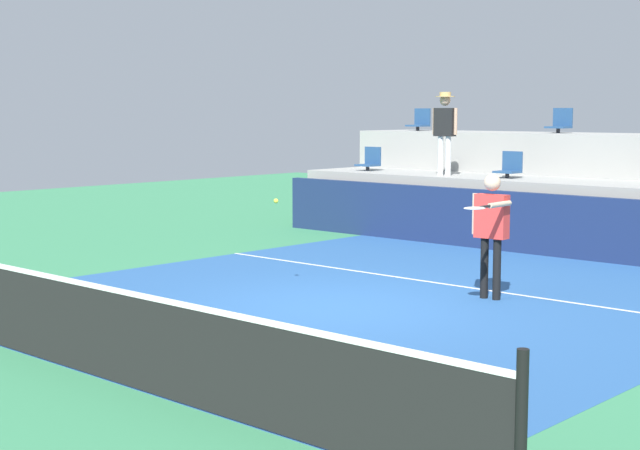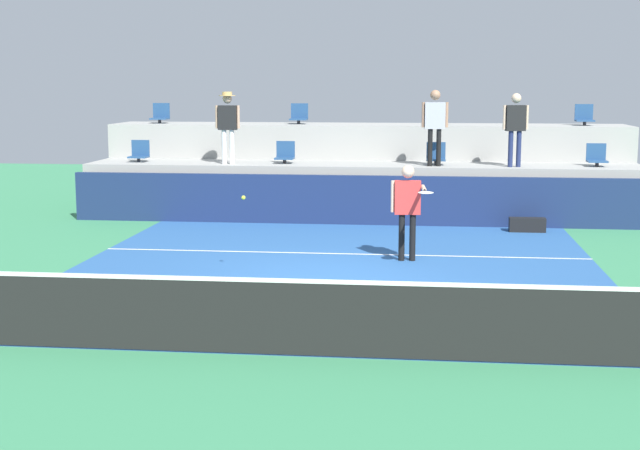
{
  "view_description": "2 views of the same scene",
  "coord_description": "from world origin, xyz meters",
  "views": [
    {
      "loc": [
        8.25,
        -9.17,
        2.54
      ],
      "look_at": [
        1.04,
        -1.36,
        1.29
      ],
      "focal_mm": 54.07,
      "sensor_mm": 36.0,
      "label": 1
    },
    {
      "loc": [
        1.47,
        -14.03,
        3.13
      ],
      "look_at": [
        -0.08,
        -0.62,
        1.01
      ],
      "focal_mm": 50.92,
      "sensor_mm": 36.0,
      "label": 2
    }
  ],
  "objects": [
    {
      "name": "ground_plane",
      "position": [
        0.0,
        0.0,
        0.0
      ],
      "size": [
        40.0,
        40.0,
        0.0
      ],
      "primitive_type": "plane",
      "color": "#388456"
    },
    {
      "name": "court_inner_paint",
      "position": [
        0.0,
        1.0,
        0.0
      ],
      "size": [
        9.0,
        10.0,
        0.01
      ],
      "primitive_type": "cube",
      "color": "#285693",
      "rests_on": "ground_plane"
    },
    {
      "name": "court_service_line",
      "position": [
        0.0,
        2.4,
        0.01
      ],
      "size": [
        9.0,
        0.06,
        0.0
      ],
      "primitive_type": "cube",
      "color": "white",
      "rests_on": "ground_plane"
    },
    {
      "name": "tennis_net",
      "position": [
        0.0,
        -4.0,
        0.5
      ],
      "size": [
        10.48,
        0.08,
        1.07
      ],
      "color": "black",
      "rests_on": "ground_plane"
    },
    {
      "name": "sponsor_backboard",
      "position": [
        0.0,
        6.0,
        0.55
      ],
      "size": [
        13.0,
        0.16,
        1.1
      ],
      "primitive_type": "cube",
      "color": "navy",
      "rests_on": "ground_plane"
    },
    {
      "name": "seating_tier_lower",
      "position": [
        0.0,
        7.3,
        0.62
      ],
      "size": [
        13.0,
        1.8,
        1.25
      ],
      "primitive_type": "cube",
      "color": "#9E9E99",
      "rests_on": "ground_plane"
    },
    {
      "name": "seating_tier_upper",
      "position": [
        0.0,
        9.1,
        1.05
      ],
      "size": [
        13.0,
        1.8,
        2.1
      ],
      "primitive_type": "cube",
      "color": "#9E9E99",
      "rests_on": "ground_plane"
    },
    {
      "name": "stadium_chair_lower_far_left",
      "position": [
        -5.38,
        7.23,
        1.46
      ],
      "size": [
        0.44,
        0.4,
        0.52
      ],
      "color": "#2D2D33",
      "rests_on": "seating_tier_lower"
    },
    {
      "name": "stadium_chair_lower_left",
      "position": [
        -1.82,
        7.23,
        1.46
      ],
      "size": [
        0.44,
        0.4,
        0.52
      ],
      "color": "#2D2D33",
      "rests_on": "seating_tier_lower"
    },
    {
      "name": "stadium_chair_upper_far_left",
      "position": [
        -5.37,
        9.03,
        2.31
      ],
      "size": [
        0.44,
        0.4,
        0.52
      ],
      "color": "#2D2D33",
      "rests_on": "seating_tier_upper"
    },
    {
      "name": "stadium_chair_upper_left",
      "position": [
        -1.73,
        9.03,
        2.31
      ],
      "size": [
        0.44,
        0.4,
        0.52
      ],
      "color": "#2D2D33",
      "rests_on": "seating_tier_upper"
    },
    {
      "name": "tennis_player",
      "position": [
        1.2,
        1.87,
        1.05
      ],
      "size": [
        0.75,
        1.18,
        1.71
      ],
      "color": "black",
      "rests_on": "ground_plane"
    },
    {
      "name": "spectator_with_hat",
      "position": [
        -3.11,
        6.85,
        2.28
      ],
      "size": [
        0.58,
        0.41,
        1.68
      ],
      "color": "white",
      "rests_on": "seating_tier_lower"
    },
    {
      "name": "tennis_ball",
      "position": [
        -1.46,
        0.42,
        1.28
      ],
      "size": [
        0.07,
        0.07,
        0.07
      ],
      "color": "#CCE033"
    }
  ]
}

